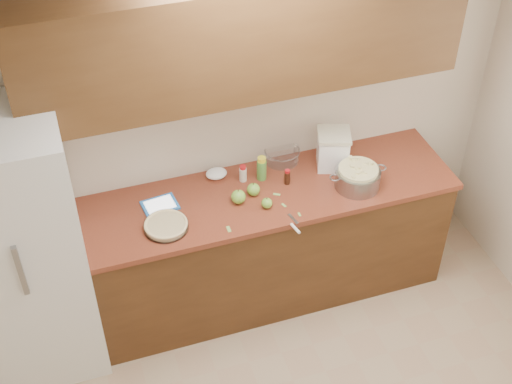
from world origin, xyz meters
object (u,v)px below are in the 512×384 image
object	(u,v)px
colander	(358,177)
tablet	(160,205)
pie	(166,226)
flour_canister	(333,149)

from	to	relation	value
colander	tablet	distance (m)	1.27
pie	flour_canister	size ratio (longest dim) A/B	1.01
colander	tablet	xyz separation A→B (m)	(-1.25, 0.21, -0.06)
pie	colander	bearing A→B (deg)	0.17
colander	flour_canister	world-z (taller)	flour_canister
pie	colander	world-z (taller)	colander
tablet	pie	bearing A→B (deg)	-98.96
colander	flour_canister	distance (m)	0.27
colander	flour_canister	size ratio (longest dim) A/B	1.45
colander	flour_canister	bearing A→B (deg)	105.27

